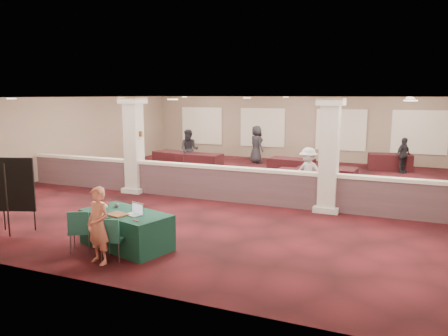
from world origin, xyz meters
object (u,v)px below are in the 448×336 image
at_px(near_table, 126,229).
at_px(far_table_front_left, 200,163).
at_px(woman, 98,226).
at_px(attendee_c, 403,155).
at_px(conf_chair_side, 80,228).
at_px(far_table_front_center, 306,183).
at_px(attendee_b, 308,173).
at_px(far_table_back_right, 390,162).
at_px(attendee_a, 189,150).
at_px(attendee_d, 256,144).
at_px(easel_board, 12,185).
at_px(far_table_back_left, 175,160).
at_px(far_table_back_center, 291,167).
at_px(conf_chair_main, 112,235).
at_px(far_table_front_right, 327,179).

relative_size(near_table, far_table_front_left, 1.07).
xyz_separation_m(woman, attendee_c, (5.36, 13.20, -0.01)).
xyz_separation_m(conf_chair_side, far_table_front_center, (3.23, 7.16, -0.13)).
height_order(conf_chair_side, attendee_b, attendee_b).
xyz_separation_m(far_table_front_left, far_table_back_right, (7.61, 3.50, -0.02)).
relative_size(attendee_a, attendee_c, 1.17).
bearing_deg(far_table_front_left, far_table_back_right, 24.71).
distance_m(far_table_front_center, attendee_d, 7.00).
bearing_deg(attendee_d, near_table, 136.49).
height_order(woman, attendee_a, attendee_a).
height_order(easel_board, far_table_back_left, easel_board).
bearing_deg(far_table_front_center, far_table_back_center, 112.48).
bearing_deg(attendee_b, woman, -93.17).
distance_m(conf_chair_main, attendee_d, 13.27).
bearing_deg(conf_chair_main, conf_chair_side, 159.08).
bearing_deg(woman, far_table_back_center, 97.09).
relative_size(far_table_front_right, attendee_a, 1.10).
height_order(attendee_b, attendee_c, attendee_b).
height_order(conf_chair_main, conf_chair_side, conf_chair_side).
relative_size(far_table_back_right, attendee_c, 1.18).
height_order(far_table_front_left, attendee_b, attendee_b).
bearing_deg(attendee_d, conf_chair_side, 133.19).
relative_size(far_table_front_right, far_table_back_center, 1.10).
bearing_deg(attendee_b, far_table_front_right, 90.65).
xyz_separation_m(conf_chair_main, attendee_a, (-3.56, 10.28, 0.36)).
bearing_deg(attendee_d, attendee_b, 162.78).
relative_size(near_table, attendee_c, 1.34).
xyz_separation_m(conf_chair_side, attendee_c, (6.12, 12.86, 0.22)).
height_order(attendee_c, attendee_d, attendee_d).
bearing_deg(far_table_back_center, conf_chair_main, -95.62).
bearing_deg(far_table_back_left, attendee_a, 7.96).
bearing_deg(far_table_front_left, far_table_front_right, -15.98).
height_order(far_table_back_left, far_table_back_center, far_table_back_left).
relative_size(far_table_back_center, attendee_c, 1.18).
xyz_separation_m(conf_chair_side, woman, (0.76, -0.34, 0.23)).
bearing_deg(attendee_c, far_table_front_right, -174.01).
distance_m(easel_board, far_table_front_left, 9.47).
relative_size(conf_chair_main, conf_chair_side, 0.97).
relative_size(far_table_back_center, attendee_b, 1.10).
bearing_deg(attendee_d, attendee_c, -140.75).
distance_m(woman, attendee_a, 11.04).
relative_size(woman, far_table_front_left, 0.81).
xyz_separation_m(easel_board, far_table_front_left, (0.34, 9.44, -0.78)).
distance_m(near_table, far_table_front_left, 9.59).
xyz_separation_m(conf_chair_main, far_table_front_center, (2.33, 7.29, -0.12)).
bearing_deg(attendee_a, easel_board, -101.65).
relative_size(far_table_back_center, attendee_a, 1.01).
relative_size(easel_board, far_table_front_center, 0.92).
bearing_deg(far_table_front_right, near_table, -111.87).
bearing_deg(far_table_front_center, far_table_front_left, 152.74).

